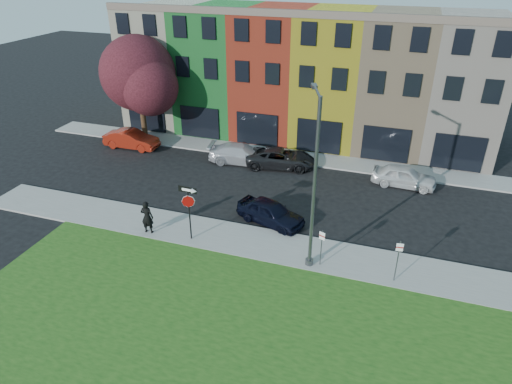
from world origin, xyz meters
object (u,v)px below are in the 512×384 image
(sedan_near, at_px, (271,212))
(street_lamp, at_px, (314,186))
(man, at_px, (147,217))
(stop_sign, at_px, (188,203))

(sedan_near, distance_m, street_lamp, 5.79)
(man, relative_size, street_lamp, 0.23)
(street_lamp, bearing_deg, stop_sign, 160.94)
(sedan_near, bearing_deg, stop_sign, 149.23)
(stop_sign, distance_m, sedan_near, 5.08)
(street_lamp, bearing_deg, man, 161.96)
(man, distance_m, sedan_near, 7.01)
(stop_sign, height_order, man, stop_sign)
(stop_sign, relative_size, man, 1.64)
(stop_sign, xyz_separation_m, street_lamp, (6.62, -0.01, 2.11))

